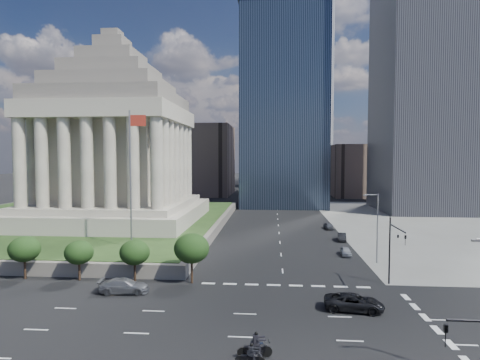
# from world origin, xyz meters

# --- Properties ---
(ground) EXTENTS (500.00, 500.00, 0.00)m
(ground) POSITION_xyz_m (0.00, 100.00, 0.00)
(ground) COLOR black
(ground) RESTS_ON ground
(plaza_terrace) EXTENTS (66.00, 70.00, 1.80)m
(plaza_terrace) POSITION_xyz_m (-45.00, 50.00, 0.90)
(plaza_terrace) COLOR #5F5851
(plaza_terrace) RESTS_ON ground
(plaza_lawn) EXTENTS (64.00, 68.00, 0.10)m
(plaza_lawn) POSITION_xyz_m (-45.00, 50.00, 1.85)
(plaza_lawn) COLOR #243C18
(plaza_lawn) RESTS_ON plaza_terrace
(war_memorial) EXTENTS (34.00, 34.00, 39.00)m
(war_memorial) POSITION_xyz_m (-34.00, 48.00, 21.40)
(war_memorial) COLOR gray
(war_memorial) RESTS_ON plaza_lawn
(flagpole) EXTENTS (2.52, 0.24, 20.00)m
(flagpole) POSITION_xyz_m (-21.83, 24.00, 13.11)
(flagpole) COLOR slate
(flagpole) RESTS_ON plaza_lawn
(midrise_glass) EXTENTS (26.00, 26.00, 60.00)m
(midrise_glass) POSITION_xyz_m (2.00, 95.00, 30.00)
(midrise_glass) COLOR black
(midrise_glass) RESTS_ON ground
(skyscraper_tall) EXTENTS (40.00, 40.00, 190.00)m
(skyscraper_tall) POSITION_xyz_m (8.00, 185.00, 95.00)
(skyscraper_tall) COLOR gray
(skyscraper_tall) RESTS_ON ground
(highrise_ne) EXTENTS (26.00, 28.00, 100.00)m
(highrise_ne) POSITION_xyz_m (42.00, 85.00, 50.00)
(highrise_ne) COLOR black
(highrise_ne) RESTS_ON ground
(building_filler_ne) EXTENTS (20.00, 30.00, 20.00)m
(building_filler_ne) POSITION_xyz_m (32.00, 130.00, 10.00)
(building_filler_ne) COLOR brown
(building_filler_ne) RESTS_ON ground
(building_filler_nw) EXTENTS (24.00, 30.00, 28.00)m
(building_filler_nw) POSITION_xyz_m (-30.00, 130.00, 14.00)
(building_filler_nw) COLOR brown
(building_filler_nw) RESTS_ON ground
(traffic_signal_ne) EXTENTS (0.30, 5.74, 8.00)m
(traffic_signal_ne) POSITION_xyz_m (12.50, 13.70, 5.25)
(traffic_signal_ne) COLOR black
(traffic_signal_ne) RESTS_ON ground
(street_lamp_north) EXTENTS (2.13, 0.22, 10.00)m
(street_lamp_north) POSITION_xyz_m (13.33, 25.00, 5.66)
(street_lamp_north) COLOR slate
(street_lamp_north) RESTS_ON ground
(pickup_truck) EXTENTS (3.35, 6.07, 1.61)m
(pickup_truck) POSITION_xyz_m (6.65, 6.74, 0.81)
(pickup_truck) COLOR black
(pickup_truck) RESTS_ON ground
(suv_grey) EXTENTS (5.73, 2.81, 1.60)m
(suv_grey) POSITION_xyz_m (-17.80, 9.92, 0.80)
(suv_grey) COLOR #525459
(suv_grey) RESTS_ON ground
(parked_sedan_near) EXTENTS (1.69, 3.79, 1.27)m
(parked_sedan_near) POSITION_xyz_m (9.94, 29.34, 0.63)
(parked_sedan_near) COLOR #A0A4A8
(parked_sedan_near) RESTS_ON ground
(parked_sedan_mid) EXTENTS (1.95, 4.27, 1.36)m
(parked_sedan_mid) POSITION_xyz_m (11.23, 40.37, 0.68)
(parked_sedan_mid) COLOR black
(parked_sedan_mid) RESTS_ON ground
(parked_sedan_far) EXTENTS (4.15, 2.12, 1.35)m
(parked_sedan_far) POSITION_xyz_m (10.52, 51.89, 0.68)
(parked_sedan_far) COLOR #505257
(parked_sedan_far) RESTS_ON ground
(motorcycle_lead) EXTENTS (2.78, 1.19, 2.01)m
(motorcycle_lead) POSITION_xyz_m (-2.69, -3.34, 1.00)
(motorcycle_lead) COLOR black
(motorcycle_lead) RESTS_ON ground
(motorcycle_trail) EXTENTS (2.25, 0.71, 1.66)m
(motorcycle_trail) POSITION_xyz_m (-2.97, -4.51, 0.83)
(motorcycle_trail) COLOR black
(motorcycle_trail) RESTS_ON ground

